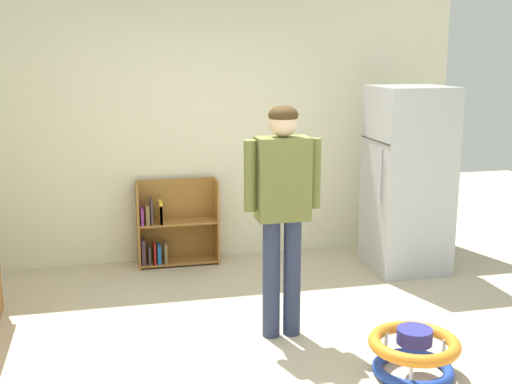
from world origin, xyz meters
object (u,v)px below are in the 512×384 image
at_px(standing_person, 282,200).
at_px(baby_walker, 414,352).
at_px(bookshelf, 172,228).
at_px(refrigerator, 408,180).

relative_size(standing_person, baby_walker, 2.86).
xyz_separation_m(standing_person, baby_walker, (0.69, -0.79, -0.89)).
distance_m(bookshelf, standing_person, 2.09).
bearing_deg(standing_person, refrigerator, 37.52).
height_order(bookshelf, standing_person, standing_person).
bearing_deg(baby_walker, bookshelf, 116.21).
bearing_deg(bookshelf, baby_walker, -63.79).
bearing_deg(baby_walker, standing_person, 131.12).
distance_m(bookshelf, baby_walker, 2.99).
xyz_separation_m(bookshelf, baby_walker, (1.32, -2.67, -0.21)).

